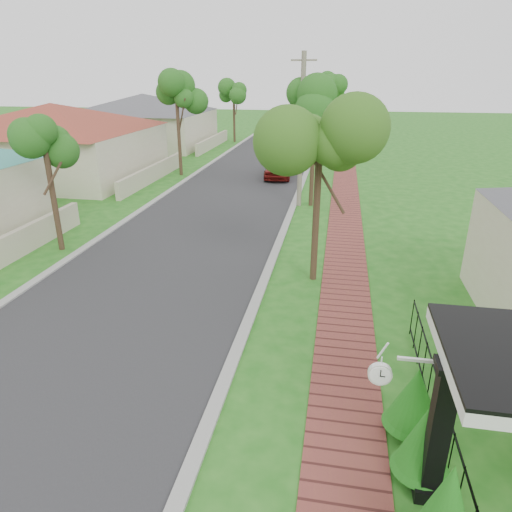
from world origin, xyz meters
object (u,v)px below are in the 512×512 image
Objects in this scene: station_clock at (383,373)px; near_tree at (319,154)px; porch_post at (437,440)px; parked_car_red at (279,167)px; utility_pole at (301,131)px; parked_car_white at (295,155)px.

near_tree is at bearing 101.14° from station_clock.
parked_car_red is (-5.55, 23.38, -0.43)m from porch_post.
utility_pole is 6.95× the size of station_clock.
near_tree reaches higher than station_clock.
parked_car_red is 4.17m from parked_car_white.
porch_post is at bearing -77.81° from utility_pole.
porch_post is 0.52× the size of parked_car_white.
parked_car_red is at bearing -88.60° from parked_car_white.
near_tree reaches higher than porch_post.
parked_car_white is at bearing 79.57° from parked_car_red.
parked_car_white reaches higher than parked_car_red.
parked_car_red is 0.78× the size of near_tree.
parked_car_red is 0.83× the size of parked_car_white.
utility_pole is (-1.30, 8.90, -0.40)m from near_tree.
utility_pole reaches higher than parked_car_white.
parked_car_red is 7.39m from utility_pole.
utility_pole is (-3.65, 16.90, 2.56)m from porch_post.
parked_car_red is at bearing 101.75° from near_tree.
utility_pole is at bearing 98.31° from near_tree.
near_tree is (-2.35, 8.00, 2.96)m from porch_post.
near_tree is 9.01m from utility_pole.
parked_car_white is at bearing 97.46° from near_tree.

